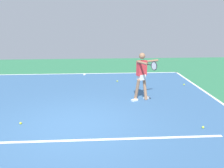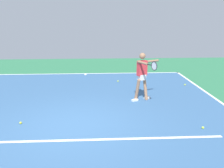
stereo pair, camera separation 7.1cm
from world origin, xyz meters
name	(u,v)px [view 1 (the left image)]	position (x,y,z in m)	size (l,w,h in m)	color
ground_plane	(74,126)	(0.00, 0.00, 0.00)	(22.87, 22.87, 0.00)	#2D754C
court_surface	(74,126)	(0.00, 0.00, 0.00)	(10.14, 13.14, 0.00)	#38608E
court_line_baseline_near	(85,74)	(0.00, -6.52, 0.00)	(10.14, 0.10, 0.01)	white
court_line_service	(71,140)	(0.00, 0.85, 0.00)	(7.60, 0.10, 0.01)	white
court_line_centre_mark	(84,74)	(0.00, -6.32, 0.00)	(0.10, 0.30, 0.01)	white
tennis_player	(142,73)	(-2.26, -2.04, 0.99)	(1.02, 1.35, 1.74)	#9E7051
tennis_ball_by_sideline	(21,123)	(1.52, -0.19, 0.03)	(0.07, 0.07, 0.07)	yellow
tennis_ball_near_service_line	(117,81)	(-1.60, -4.70, 0.03)	(0.07, 0.07, 0.07)	#CCE033
tennis_ball_far_corner	(203,127)	(-3.50, 0.40, 0.03)	(0.07, 0.07, 0.07)	#C6E53D
tennis_ball_near_player	(184,85)	(-4.51, -3.91, 0.03)	(0.07, 0.07, 0.07)	#CCE033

